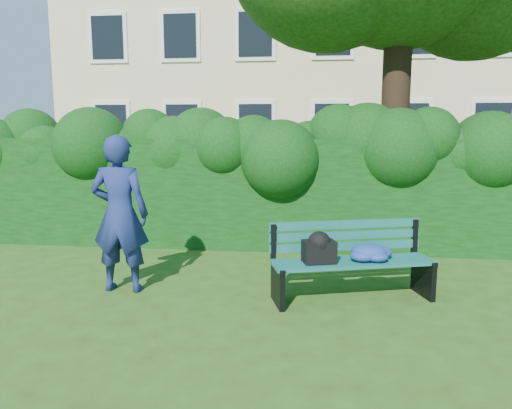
# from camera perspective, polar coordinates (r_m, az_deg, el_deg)

# --- Properties ---
(ground) EXTENTS (80.00, 80.00, 0.00)m
(ground) POSITION_cam_1_polar(r_m,az_deg,el_deg) (6.39, -0.68, -9.29)
(ground) COLOR #2F4815
(ground) RESTS_ON ground
(apartment_building) EXTENTS (16.00, 8.08, 12.00)m
(apartment_building) POSITION_cam_1_polar(r_m,az_deg,el_deg) (20.41, 5.01, 20.30)
(apartment_building) COLOR beige
(apartment_building) RESTS_ON ground
(hedge) EXTENTS (10.00, 1.00, 1.80)m
(hedge) POSITION_cam_1_polar(r_m,az_deg,el_deg) (8.33, 1.38, 1.38)
(hedge) COLOR black
(hedge) RESTS_ON ground
(park_bench) EXTENTS (1.94, 1.07, 0.89)m
(park_bench) POSITION_cam_1_polar(r_m,az_deg,el_deg) (5.91, 10.75, -5.94)
(park_bench) COLOR #115757
(park_bench) RESTS_ON ground
(man_reading) EXTENTS (0.71, 0.48, 1.91)m
(man_reading) POSITION_cam_1_polar(r_m,az_deg,el_deg) (6.23, -15.29, -1.05)
(man_reading) COLOR navy
(man_reading) RESTS_ON ground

